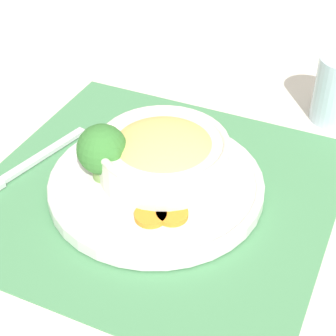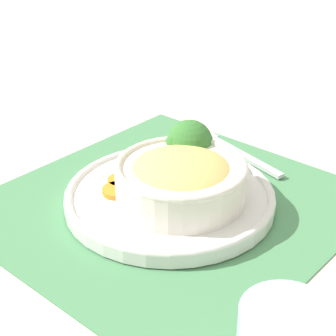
{
  "view_description": "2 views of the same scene",
  "coord_description": "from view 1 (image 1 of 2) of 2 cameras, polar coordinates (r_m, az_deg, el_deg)",
  "views": [
    {
      "loc": [
        -0.27,
        0.48,
        0.47
      ],
      "look_at": [
        -0.01,
        -0.01,
        0.04
      ],
      "focal_mm": 60.0,
      "sensor_mm": 36.0,
      "label": 1
    },
    {
      "loc": [
        -0.45,
        -0.44,
        0.4
      ],
      "look_at": [
        0.01,
        0.01,
        0.05
      ],
      "focal_mm": 60.0,
      "sensor_mm": 36.0,
      "label": 2
    }
  ],
  "objects": [
    {
      "name": "placemat",
      "position": [
        0.72,
        -1.2,
        -2.39
      ],
      "size": [
        0.47,
        0.46,
        0.0
      ],
      "color": "#4C8C59",
      "rests_on": "ground_plane"
    },
    {
      "name": "ground_plane",
      "position": [
        0.73,
        -1.19,
        -2.51
      ],
      "size": [
        4.0,
        4.0,
        0.0
      ],
      "primitive_type": "plane",
      "color": "beige"
    },
    {
      "name": "broccoli_floret",
      "position": [
        0.7,
        -6.68,
        1.8
      ],
      "size": [
        0.06,
        0.06,
        0.08
      ],
      "color": "#759E51",
      "rests_on": "plate"
    },
    {
      "name": "fork",
      "position": [
        0.78,
        -14.34,
        0.16
      ],
      "size": [
        0.05,
        0.18,
        0.01
      ],
      "rotation": [
        0.0,
        0.0,
        -0.17
      ],
      "color": "silver",
      "rests_on": "placemat"
    },
    {
      "name": "carrot_slice_near",
      "position": [
        0.66,
        -1.78,
        -4.86
      ],
      "size": [
        0.04,
        0.04,
        0.01
      ],
      "color": "orange",
      "rests_on": "plate"
    },
    {
      "name": "plate",
      "position": [
        0.72,
        -1.21,
        -1.58
      ],
      "size": [
        0.27,
        0.27,
        0.02
      ],
      "color": "white",
      "rests_on": "placemat"
    },
    {
      "name": "carrot_slice_middle",
      "position": [
        0.66,
        0.42,
        -4.69
      ],
      "size": [
        0.04,
        0.04,
        0.01
      ],
      "color": "orange",
      "rests_on": "plate"
    },
    {
      "name": "bowl",
      "position": [
        0.71,
        -0.17,
        1.41
      ],
      "size": [
        0.17,
        0.17,
        0.06
      ],
      "color": "silver",
      "rests_on": "plate"
    }
  ]
}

